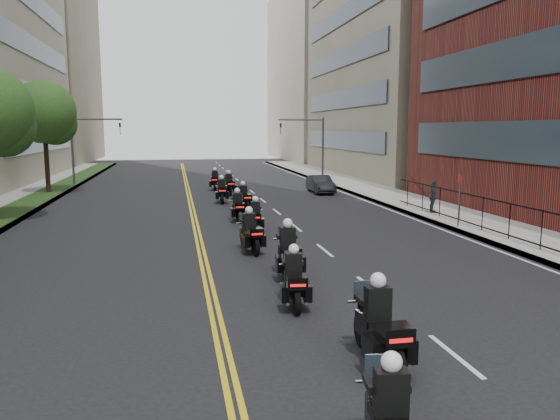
# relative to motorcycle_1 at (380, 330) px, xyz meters

# --- Properties ---
(sidewalk_right) EXTENTS (4.00, 90.00, 0.15)m
(sidewalk_right) POSITION_rel_motorcycle_1_xyz_m (10.51, 20.16, -0.65)
(sidewalk_right) COLOR gray
(sidewalk_right) RESTS_ON ground
(grass_strip) EXTENTS (2.00, 90.00, 0.04)m
(grass_strip) POSITION_rel_motorcycle_1_xyz_m (-12.69, 20.16, -0.56)
(grass_strip) COLOR #193212
(grass_strip) RESTS_ON sidewalk_left
(building_right_tan) EXTENTS (15.11, 28.00, 30.00)m
(building_right_tan) POSITION_rel_motorcycle_1_xyz_m (19.99, 43.16, 14.27)
(building_right_tan) COLOR #786F57
(building_right_tan) RESTS_ON ground
(building_right_far) EXTENTS (15.00, 28.00, 26.00)m
(building_right_far) POSITION_rel_motorcycle_1_xyz_m (20.01, 73.16, 12.27)
(building_right_far) COLOR #ACA08B
(building_right_far) RESTS_ON ground
(building_left_far) EXTENTS (16.00, 28.00, 26.00)m
(building_left_far) POSITION_rel_motorcycle_1_xyz_m (-23.49, 73.16, 12.27)
(building_left_far) COLOR #786F57
(building_left_far) RESTS_ON ground
(iron_fence) EXTENTS (0.05, 28.00, 1.50)m
(iron_fence) POSITION_rel_motorcycle_1_xyz_m (9.51, 7.16, 0.17)
(iron_fence) COLOR black
(iron_fence) RESTS_ON sidewalk_right
(traffic_signal_right) EXTENTS (4.09, 0.20, 5.60)m
(traffic_signal_right) POSITION_rel_motorcycle_1_xyz_m (8.05, 37.16, 2.97)
(traffic_signal_right) COLOR #3F3F44
(traffic_signal_right) RESTS_ON ground
(traffic_signal_left) EXTENTS (4.09, 0.20, 5.60)m
(traffic_signal_left) POSITION_rel_motorcycle_1_xyz_m (-11.03, 37.16, 2.97)
(traffic_signal_left) COLOR #3F3F44
(traffic_signal_left) RESTS_ON ground
(motorcycle_1) EXTENTS (0.57, 2.50, 1.85)m
(motorcycle_1) POSITION_rel_motorcycle_1_xyz_m (0.00, 0.00, 0.00)
(motorcycle_1) COLOR black
(motorcycle_1) RESTS_ON ground
(motorcycle_2) EXTENTS (0.63, 2.21, 1.63)m
(motorcycle_2) POSITION_rel_motorcycle_1_xyz_m (-0.85, 3.91, -0.08)
(motorcycle_2) COLOR black
(motorcycle_2) RESTS_ON ground
(motorcycle_3) EXTENTS (0.64, 2.49, 1.84)m
(motorcycle_3) POSITION_rel_motorcycle_1_xyz_m (-0.42, 6.73, -0.00)
(motorcycle_3) COLOR black
(motorcycle_3) RESTS_ON ground
(motorcycle_4) EXTENTS (0.71, 2.32, 1.72)m
(motorcycle_4) POSITION_rel_motorcycle_1_xyz_m (-1.12, 10.44, -0.05)
(motorcycle_4) COLOR black
(motorcycle_4) RESTS_ON ground
(motorcycle_5) EXTENTS (0.67, 2.18, 1.61)m
(motorcycle_5) POSITION_rel_motorcycle_1_xyz_m (-0.34, 14.37, -0.09)
(motorcycle_5) COLOR black
(motorcycle_5) RESTS_ON ground
(motorcycle_6) EXTENTS (0.52, 2.26, 1.67)m
(motorcycle_6) POSITION_rel_motorcycle_1_xyz_m (-0.79, 17.50, -0.07)
(motorcycle_6) COLOR black
(motorcycle_6) RESTS_ON ground
(motorcycle_7) EXTENTS (0.67, 2.26, 1.67)m
(motorcycle_7) POSITION_rel_motorcycle_1_xyz_m (-0.05, 21.08, -0.07)
(motorcycle_7) COLOR black
(motorcycle_7) RESTS_ON ground
(motorcycle_8) EXTENTS (0.56, 2.34, 1.73)m
(motorcycle_8) POSITION_rel_motorcycle_1_xyz_m (-0.99, 24.60, -0.05)
(motorcycle_8) COLOR black
(motorcycle_8) RESTS_ON ground
(motorcycle_9) EXTENTS (0.56, 2.36, 1.74)m
(motorcycle_9) POSITION_rel_motorcycle_1_xyz_m (-0.13, 28.63, -0.04)
(motorcycle_9) COLOR black
(motorcycle_9) RESTS_ON ground
(motorcycle_10) EXTENTS (0.65, 2.31, 1.70)m
(motorcycle_10) POSITION_rel_motorcycle_1_xyz_m (-0.89, 32.05, -0.06)
(motorcycle_10) COLOR black
(motorcycle_10) RESTS_ON ground
(parked_sedan) EXTENTS (1.37, 3.87, 1.27)m
(parked_sedan) POSITION_rel_motorcycle_1_xyz_m (6.51, 28.56, -0.09)
(parked_sedan) COLOR black
(parked_sedan) RESTS_ON ground
(pedestrian_c) EXTENTS (0.59, 1.09, 1.77)m
(pedestrian_c) POSITION_rel_motorcycle_1_xyz_m (9.71, 17.33, 0.30)
(pedestrian_c) COLOR #3E4046
(pedestrian_c) RESTS_ON sidewalk_right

